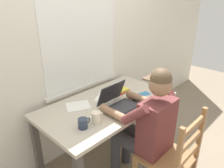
# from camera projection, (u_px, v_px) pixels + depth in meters

# --- Properties ---
(ground_plane) EXTENTS (8.00, 8.00, 0.00)m
(ground_plane) POSITION_uv_depth(u_px,v_px,m) (108.00, 159.00, 2.47)
(ground_plane) COLOR gray
(back_wall) EXTENTS (6.00, 0.08, 2.60)m
(back_wall) POSITION_uv_depth(u_px,v_px,m) (76.00, 41.00, 2.26)
(back_wall) COLOR silver
(back_wall) RESTS_ON ground
(desk) EXTENTS (1.41, 0.77, 0.73)m
(desk) POSITION_uv_depth(u_px,v_px,m) (108.00, 111.00, 2.22)
(desk) COLOR #BCB29E
(desk) RESTS_ON ground
(seated_person) EXTENTS (0.50, 0.60, 1.23)m
(seated_person) POSITION_uv_depth(u_px,v_px,m) (146.00, 124.00, 1.93)
(seated_person) COLOR brown
(seated_person) RESTS_ON ground
(wooden_chair) EXTENTS (0.42, 0.42, 0.93)m
(wooden_chair) POSITION_uv_depth(u_px,v_px,m) (172.00, 158.00, 1.84)
(wooden_chair) COLOR olive
(wooden_chair) RESTS_ON ground
(laptop) EXTENTS (0.33, 0.31, 0.22)m
(laptop) POSITION_uv_depth(u_px,v_px,m) (118.00, 102.00, 2.09)
(laptop) COLOR #232328
(laptop) RESTS_ON desk
(computer_mouse) EXTENTS (0.06, 0.10, 0.03)m
(computer_mouse) POSITION_uv_depth(u_px,v_px,m) (136.00, 99.00, 2.22)
(computer_mouse) COLOR black
(computer_mouse) RESTS_ON desk
(coffee_mug_white) EXTENTS (0.12, 0.08, 0.10)m
(coffee_mug_white) POSITION_uv_depth(u_px,v_px,m) (96.00, 117.00, 1.83)
(coffee_mug_white) COLOR beige
(coffee_mug_white) RESTS_ON desk
(coffee_mug_dark) EXTENTS (0.12, 0.08, 0.09)m
(coffee_mug_dark) POSITION_uv_depth(u_px,v_px,m) (83.00, 123.00, 1.76)
(coffee_mug_dark) COLOR #2D384C
(coffee_mug_dark) RESTS_ON desk
(book_stack_main) EXTENTS (0.18, 0.16, 0.04)m
(book_stack_main) POSITION_uv_depth(u_px,v_px,m) (120.00, 90.00, 2.42)
(book_stack_main) COLOR #BC332D
(book_stack_main) RESTS_ON desk
(paper_pile_near_laptop) EXTENTS (0.29, 0.27, 0.01)m
(paper_pile_near_laptop) POSITION_uv_depth(u_px,v_px,m) (78.00, 106.00, 2.12)
(paper_pile_near_laptop) COLOR white
(paper_pile_near_laptop) RESTS_ON desk
(paper_pile_back_corner) EXTENTS (0.29, 0.28, 0.00)m
(paper_pile_back_corner) POSITION_uv_depth(u_px,v_px,m) (106.00, 97.00, 2.29)
(paper_pile_back_corner) COLOR white
(paper_pile_back_corner) RESTS_ON desk
(landscape_photo_print) EXTENTS (0.15, 0.12, 0.00)m
(landscape_photo_print) POSITION_uv_depth(u_px,v_px,m) (144.00, 94.00, 2.37)
(landscape_photo_print) COLOR teal
(landscape_photo_print) RESTS_ON desk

